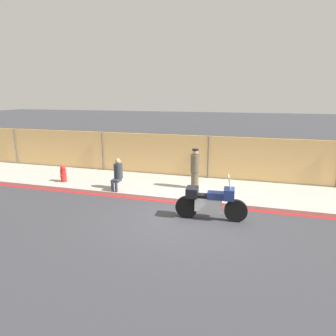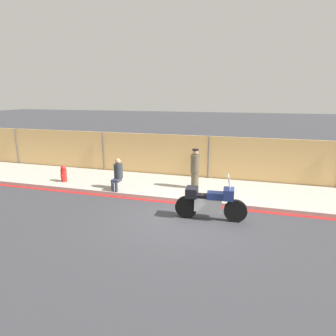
# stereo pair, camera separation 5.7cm
# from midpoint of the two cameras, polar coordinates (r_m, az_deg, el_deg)

# --- Properties ---
(ground_plane) EXTENTS (120.00, 120.00, 0.00)m
(ground_plane) POSITION_cam_midpoint_polar(r_m,az_deg,el_deg) (9.81, 3.30, -9.35)
(ground_plane) COLOR #38383D
(sidewalk) EXTENTS (39.35, 3.15, 0.14)m
(sidewalk) POSITION_cam_midpoint_polar(r_m,az_deg,el_deg) (12.39, 6.26, -4.05)
(sidewalk) COLOR #ADA89E
(sidewalk) RESTS_ON ground_plane
(curb_paint_stripe) EXTENTS (39.35, 0.18, 0.01)m
(curb_paint_stripe) POSITION_cam_midpoint_polar(r_m,az_deg,el_deg) (10.87, 4.69, -7.00)
(curb_paint_stripe) COLOR red
(curb_paint_stripe) RESTS_ON ground_plane
(storefront_fence) EXTENTS (37.38, 0.17, 2.05)m
(storefront_fence) POSITION_cam_midpoint_polar(r_m,az_deg,el_deg) (13.74, 7.59, 1.81)
(storefront_fence) COLOR #E5B26B
(storefront_fence) RESTS_ON ground_plane
(motorcycle) EXTENTS (2.26, 0.59, 1.48)m
(motorcycle) POSITION_cam_midpoint_polar(r_m,az_deg,el_deg) (9.51, 7.92, -6.35)
(motorcycle) COLOR black
(motorcycle) RESTS_ON ground_plane
(officer_standing) EXTENTS (0.36, 0.36, 1.62)m
(officer_standing) POSITION_cam_midpoint_polar(r_m,az_deg,el_deg) (12.06, 5.03, -0.08)
(officer_standing) COLOR brown
(officer_standing) RESTS_ON sidewalk
(person_seated_on_curb) EXTENTS (0.35, 0.64, 1.25)m
(person_seated_on_curb) POSITION_cam_midpoint_polar(r_m,az_deg,el_deg) (12.09, -9.71, -0.88)
(person_seated_on_curb) COLOR #2D3342
(person_seated_on_curb) RESTS_ON sidewalk
(fire_hydrant) EXTENTS (0.25, 0.32, 0.72)m
(fire_hydrant) POSITION_cam_midpoint_polar(r_m,az_deg,el_deg) (13.84, -19.43, -1.05)
(fire_hydrant) COLOR red
(fire_hydrant) RESTS_ON sidewalk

